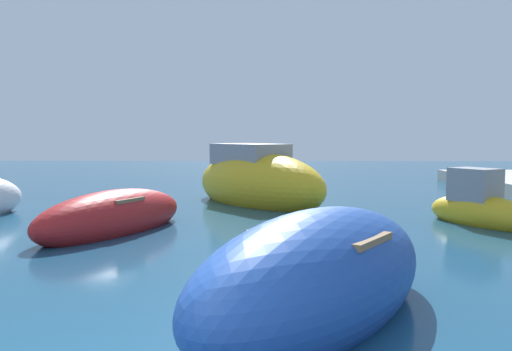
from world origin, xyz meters
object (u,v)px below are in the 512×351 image
moored_boat_0 (318,279)px  moored_boat_5 (258,182)px  moored_boat_3 (113,217)px  moored_boat_7 (481,209)px

moored_boat_0 → moored_boat_5: size_ratio=0.82×
moored_boat_3 → moored_boat_7: (8.81, 1.18, 0.05)m
moored_boat_0 → moored_boat_7: (4.69, 6.64, -0.08)m
moored_boat_3 → moored_boat_7: size_ratio=1.45×
moored_boat_0 → moored_boat_3: moored_boat_0 is taller
moored_boat_5 → moored_boat_7: moored_boat_5 is taller
moored_boat_0 → moored_boat_5: 10.61m
moored_boat_0 → moored_boat_3: (-4.12, 5.46, -0.13)m
moored_boat_3 → moored_boat_7: 8.89m
moored_boat_0 → moored_boat_7: moored_boat_7 is taller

